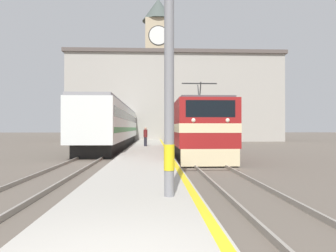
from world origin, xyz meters
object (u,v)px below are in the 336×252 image
at_px(passenger_train, 126,126).
at_px(catenary_mast, 174,19).
at_px(clock_tower, 158,63).
at_px(locomotive_train, 192,129).
at_px(person_on_platform, 145,136).

height_order(passenger_train, catenary_mast, catenary_mast).
distance_m(passenger_train, clock_tower, 18.52).
height_order(locomotive_train, catenary_mast, catenary_mast).
relative_size(catenary_mast, clock_tower, 0.32).
distance_m(passenger_train, catenary_mast, 38.37).
height_order(catenary_mast, clock_tower, clock_tower).
distance_m(person_on_platform, clock_tower, 33.54).
xyz_separation_m(locomotive_train, clock_tower, (-1.75, 36.99, 11.82)).
height_order(passenger_train, clock_tower, clock_tower).
distance_m(catenary_mast, person_on_platform, 21.01).
bearing_deg(catenary_mast, passenger_train, 96.30).
distance_m(locomotive_train, person_on_platform, 6.79).
xyz_separation_m(person_on_platform, clock_tower, (1.58, 31.10, 12.46)).
bearing_deg(person_on_platform, passenger_train, 99.99).
bearing_deg(person_on_platform, clock_tower, 87.10).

